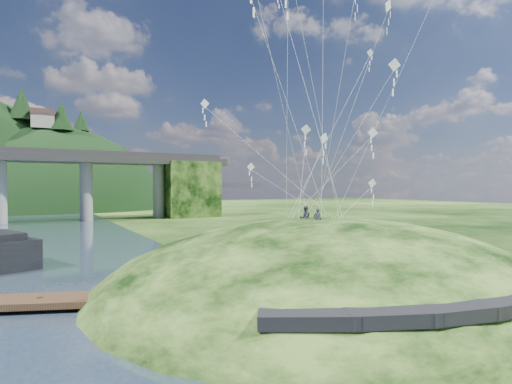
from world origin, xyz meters
TOP-DOWN VIEW (x-y plane):
  - ground at (0.00, 0.00)m, footprint 320.00×320.00m
  - grass_hill at (8.00, 2.00)m, footprint 36.00×32.00m
  - footpath at (7.46, -9.74)m, footprint 22.29×5.84m
  - wooden_dock at (-7.83, 4.87)m, footprint 15.74×8.26m
  - kite_flyers at (7.33, 3.67)m, footprint 1.40×2.95m
  - kite_swarm at (7.39, 1.71)m, footprint 17.75×17.10m

SIDE VIEW (x-z plane):
  - grass_hill at x=8.00m, z-range -8.00..5.00m
  - ground at x=0.00m, z-range 0.00..0.00m
  - wooden_dock at x=-7.83m, z-range -0.07..1.07m
  - footpath at x=7.46m, z-range 1.67..2.50m
  - kite_flyers at x=7.33m, z-range 4.92..6.83m
  - kite_swarm at x=7.39m, z-range 6.20..27.38m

